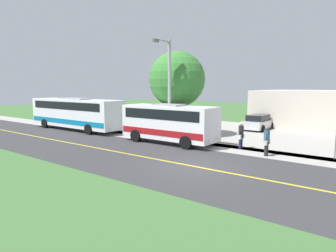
{
  "coord_description": "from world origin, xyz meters",
  "views": [
    {
      "loc": [
        12.7,
        7.86,
        4.1
      ],
      "look_at": [
        -3.5,
        -4.36,
        1.4
      ],
      "focal_mm": 31.63,
      "sensor_mm": 36.0,
      "label": 1
    }
  ],
  "objects_px": {
    "pedestrian_with_bags": "(267,140)",
    "tree_curbside": "(177,80)",
    "street_light_pole": "(168,86)",
    "transit_bus_rear": "(76,112)",
    "parked_car_near": "(258,122)",
    "pedestrian_waiting": "(241,134)",
    "shuttle_bus_front": "(169,122)"
  },
  "relations": [
    {
      "from": "transit_bus_rear",
      "to": "parked_car_near",
      "type": "xyz_separation_m",
      "value": [
        -10.58,
        14.03,
        -0.98
      ]
    },
    {
      "from": "tree_curbside",
      "to": "pedestrian_waiting",
      "type": "bearing_deg",
      "value": 75.35
    },
    {
      "from": "street_light_pole",
      "to": "pedestrian_waiting",
      "type": "bearing_deg",
      "value": 98.92
    },
    {
      "from": "pedestrian_waiting",
      "to": "tree_curbside",
      "type": "distance_m",
      "value": 7.62
    },
    {
      "from": "street_light_pole",
      "to": "parked_car_near",
      "type": "relative_size",
      "value": 1.7
    },
    {
      "from": "pedestrian_waiting",
      "to": "street_light_pole",
      "type": "distance_m",
      "value": 6.34
    },
    {
      "from": "shuttle_bus_front",
      "to": "transit_bus_rear",
      "type": "bearing_deg",
      "value": -90.49
    },
    {
      "from": "shuttle_bus_front",
      "to": "pedestrian_waiting",
      "type": "bearing_deg",
      "value": 103.96
    },
    {
      "from": "shuttle_bus_front",
      "to": "tree_curbside",
      "type": "distance_m",
      "value": 4.5
    },
    {
      "from": "parked_car_near",
      "to": "street_light_pole",
      "type": "bearing_deg",
      "value": -17.08
    },
    {
      "from": "shuttle_bus_front",
      "to": "transit_bus_rear",
      "type": "relative_size",
      "value": 0.66
    },
    {
      "from": "pedestrian_with_bags",
      "to": "tree_curbside",
      "type": "relative_size",
      "value": 0.26
    },
    {
      "from": "pedestrian_waiting",
      "to": "shuttle_bus_front",
      "type": "bearing_deg",
      "value": -76.04
    },
    {
      "from": "pedestrian_with_bags",
      "to": "pedestrian_waiting",
      "type": "xyz_separation_m",
      "value": [
        -1.07,
        -2.08,
        -0.02
      ]
    },
    {
      "from": "transit_bus_rear",
      "to": "pedestrian_with_bags",
      "type": "relative_size",
      "value": 6.24
    },
    {
      "from": "transit_bus_rear",
      "to": "pedestrian_with_bags",
      "type": "bearing_deg",
      "value": 90.26
    },
    {
      "from": "parked_car_near",
      "to": "pedestrian_waiting",
      "type": "bearing_deg",
      "value": 13.48
    },
    {
      "from": "parked_car_near",
      "to": "pedestrian_with_bags",
      "type": "bearing_deg",
      "value": 22.45
    },
    {
      "from": "shuttle_bus_front",
      "to": "transit_bus_rear",
      "type": "height_order",
      "value": "transit_bus_rear"
    },
    {
      "from": "pedestrian_waiting",
      "to": "street_light_pole",
      "type": "bearing_deg",
      "value": -81.08
    },
    {
      "from": "pedestrian_with_bags",
      "to": "street_light_pole",
      "type": "distance_m",
      "value": 8.14
    },
    {
      "from": "transit_bus_rear",
      "to": "tree_curbside",
      "type": "height_order",
      "value": "tree_curbside"
    },
    {
      "from": "pedestrian_waiting",
      "to": "parked_car_near",
      "type": "distance_m",
      "value": 9.69
    },
    {
      "from": "transit_bus_rear",
      "to": "pedestrian_waiting",
      "type": "distance_m",
      "value": 16.34
    },
    {
      "from": "shuttle_bus_front",
      "to": "street_light_pole",
      "type": "distance_m",
      "value": 2.64
    },
    {
      "from": "street_light_pole",
      "to": "parked_car_near",
      "type": "bearing_deg",
      "value": 162.92
    },
    {
      "from": "shuttle_bus_front",
      "to": "street_light_pole",
      "type": "relative_size",
      "value": 0.99
    },
    {
      "from": "shuttle_bus_front",
      "to": "pedestrian_waiting",
      "type": "xyz_separation_m",
      "value": [
        -1.25,
        5.04,
        -0.61
      ]
    },
    {
      "from": "tree_curbside",
      "to": "transit_bus_rear",
      "type": "bearing_deg",
      "value": -73.94
    },
    {
      "from": "transit_bus_rear",
      "to": "pedestrian_waiting",
      "type": "xyz_separation_m",
      "value": [
        -1.16,
        16.29,
        -0.72
      ]
    },
    {
      "from": "street_light_pole",
      "to": "tree_curbside",
      "type": "bearing_deg",
      "value": -158.14
    },
    {
      "from": "pedestrian_waiting",
      "to": "transit_bus_rear",
      "type": "bearing_deg",
      "value": -85.94
    }
  ]
}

